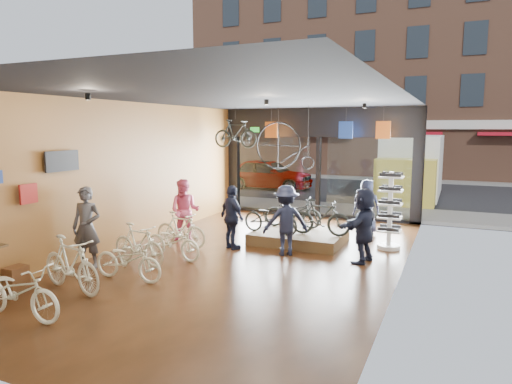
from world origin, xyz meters
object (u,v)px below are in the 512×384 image
Objects in this scene: display_platform at (299,237)px; customer_1 at (185,211)px; display_bike_left at (270,218)px; penny_farthing at (287,147)px; customer_2 at (232,217)px; street_car at (268,174)px; floor_bike_4 at (173,242)px; customer_0 at (87,227)px; floor_bike_1 at (71,264)px; floor_bike_5 at (181,229)px; customer_3 at (286,221)px; customer_4 at (367,207)px; box_truck at (411,169)px; customer_5 at (363,225)px; hung_bike at (235,134)px; floor_bike_2 at (128,260)px; display_bike_mid at (320,217)px; floor_bike_3 at (138,244)px; floor_bike_0 at (18,292)px; sunglasses_rack at (390,211)px.

customer_1 is at bearing -157.41° from display_platform.
display_bike_left is 3.29m from penny_farthing.
customer_2 reaches higher than display_bike_left.
floor_bike_4 is (2.76, -12.64, -0.36)m from street_car.
floor_bike_4 is 0.88× the size of customer_0.
floor_bike_1 is 3.66m from floor_bike_5.
customer_4 is (1.39, 3.13, -0.05)m from customer_3.
customer_0 reaches higher than customer_4.
customer_4 is (-0.55, -7.09, -0.58)m from box_truck.
display_bike_left is (-2.67, -9.42, -0.66)m from box_truck.
customer_5 is (2.59, -0.65, 0.15)m from display_bike_left.
customer_4 is (2.12, 2.33, 0.08)m from display_bike_left.
floor_bike_1 is at bearing -117.44° from display_platform.
customer_3 reaches higher than floor_bike_1.
customer_4 is at bearing -158.91° from customer_5.
customer_5 is at bearing -121.96° from hung_bike.
display_bike_left is at bearing 36.72° from customer_0.
hung_bike is (-5.01, -6.80, 1.54)m from box_truck.
floor_bike_2 is 1.02× the size of display_bike_mid.
customer_1 is 4.16m from penny_farthing.
display_bike_mid is at bearing -115.18° from customer_5.
floor_bike_1 is 6.23m from display_bike_mid.
box_truck is 4.02× the size of customer_5.
floor_bike_2 is 4.21m from display_bike_left.
floor_bike_3 reaches higher than floor_bike_2.
floor_bike_2 is 1.52m from customer_0.
floor_bike_1 is at bearing 149.14° from floor_bike_2.
customer_1 is (-0.66, 3.19, 0.44)m from floor_bike_2.
box_truck is at bearing -11.22° from floor_bike_3.
floor_bike_1 is at bearing 6.78° from floor_bike_0.
display_platform is at bearing -27.34° from floor_bike_2.
box_truck reaches higher than floor_bike_1.
customer_0 is 1.13× the size of customer_4.
customer_4 reaches higher than floor_bike_3.
sunglasses_rack is at bearing -175.84° from customer_3.
floor_bike_3 is at bearing -111.00° from box_truck.
box_truck is 2.94× the size of display_platform.
floor_bike_5 is at bearing -23.86° from customer_3.
customer_3 reaches higher than display_platform.
customer_5 reaches higher than floor_bike_3.
display_bike_left is at bearing -11.50° from floor_bike_1.
display_bike_mid is at bearing -61.59° from floor_bike_5.
sunglasses_rack is (2.25, 1.64, 0.14)m from customer_3.
customer_4 is at bearing -100.52° from customer_2.
customer_0 is (1.40, -13.98, 0.14)m from street_car.
street_car is 10.37m from customer_4.
display_platform is at bearing -28.52° from floor_bike_3.
street_car reaches higher than display_bike_left.
display_bike_mid is at bearing 29.16° from customer_0.
box_truck is 7.51m from penny_farthing.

